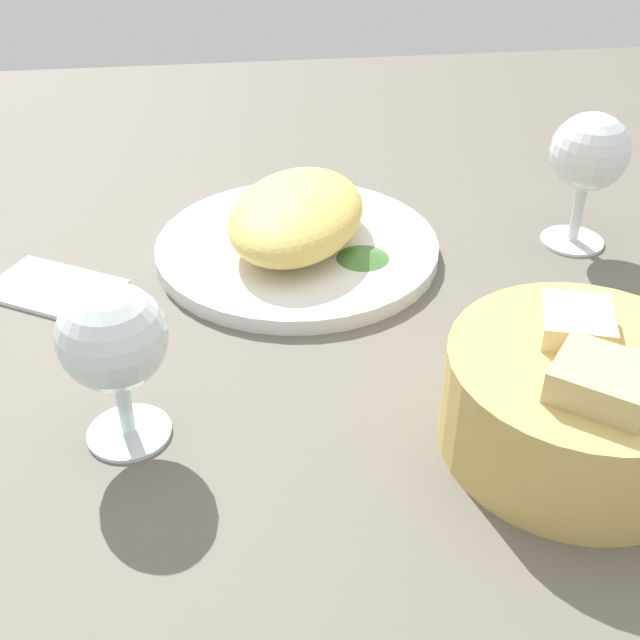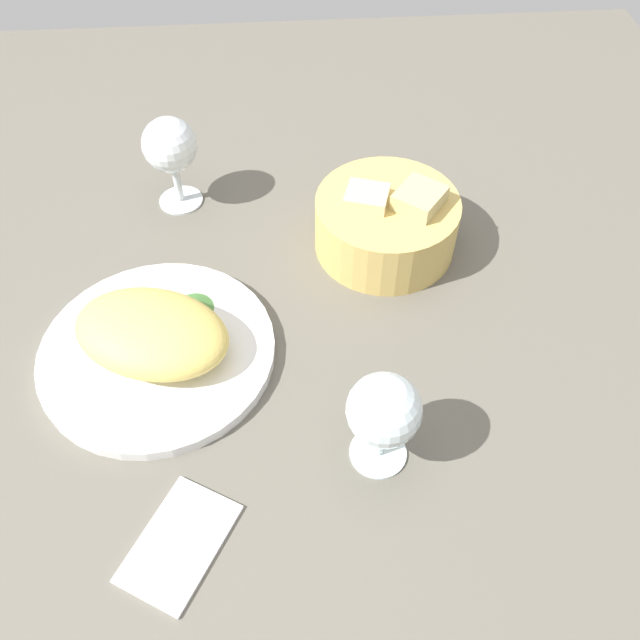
% 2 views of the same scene
% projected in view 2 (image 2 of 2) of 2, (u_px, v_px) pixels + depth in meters
% --- Properties ---
extents(ground_plane, '(1.40, 1.40, 0.02)m').
position_uv_depth(ground_plane, '(261.00, 318.00, 0.78)').
color(ground_plane, '#5F5B50').
extents(plate, '(0.26, 0.26, 0.01)m').
position_uv_depth(plate, '(158.00, 352.00, 0.72)').
color(plate, white).
rests_on(plate, ground_plane).
extents(omelette, '(0.20, 0.17, 0.05)m').
position_uv_depth(omelette, '(152.00, 333.00, 0.70)').
color(omelette, '#E0C460').
rests_on(omelette, plate).
extents(lettuce_garnish, '(0.05, 0.05, 0.01)m').
position_uv_depth(lettuce_garnish, '(193.00, 307.00, 0.75)').
color(lettuce_garnish, '#467B39').
rests_on(lettuce_garnish, plate).
extents(bread_basket, '(0.17, 0.17, 0.09)m').
position_uv_depth(bread_basket, '(387.00, 223.00, 0.81)').
color(bread_basket, tan).
rests_on(bread_basket, ground_plane).
extents(wine_glass_near, '(0.07, 0.07, 0.12)m').
position_uv_depth(wine_glass_near, '(384.00, 413.00, 0.59)').
color(wine_glass_near, silver).
rests_on(wine_glass_near, ground_plane).
extents(wine_glass_far, '(0.07, 0.07, 0.13)m').
position_uv_depth(wine_glass_far, '(170.00, 149.00, 0.83)').
color(wine_glass_far, silver).
rests_on(wine_glass_far, ground_plane).
extents(folded_napkin, '(0.12, 0.13, 0.01)m').
position_uv_depth(folded_napkin, '(179.00, 542.00, 0.59)').
color(folded_napkin, white).
rests_on(folded_napkin, ground_plane).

